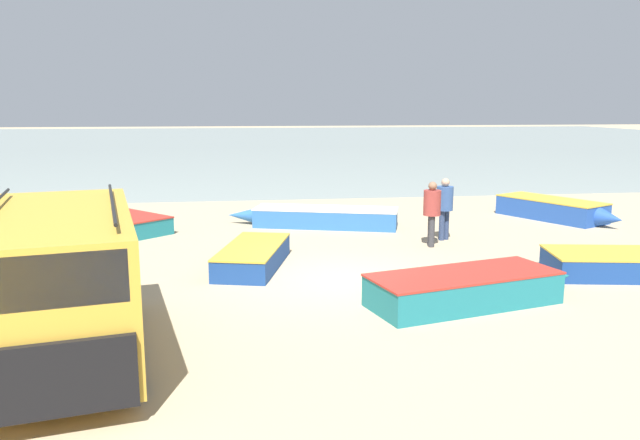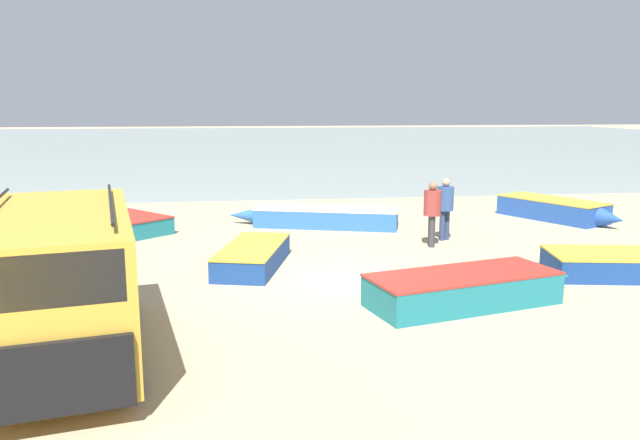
{
  "view_description": "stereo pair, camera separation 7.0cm",
  "coord_description": "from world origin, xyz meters",
  "px_view_note": "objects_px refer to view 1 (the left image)",
  "views": [
    {
      "loc": [
        -2.25,
        -13.21,
        3.86
      ],
      "look_at": [
        -0.15,
        2.02,
        1.0
      ],
      "focal_mm": 35.0,
      "sensor_mm": 36.0,
      "label": 1
    },
    {
      "loc": [
        -2.18,
        -13.22,
        3.86
      ],
      "look_at": [
        -0.15,
        2.02,
        1.0
      ],
      "focal_mm": 35.0,
      "sensor_mm": 36.0,
      "label": 2
    }
  ],
  "objects_px": {
    "fishing_rowboat_0": "(111,221)",
    "fishing_rowboat_4": "(320,217)",
    "fishing_rowboat_3": "(254,255)",
    "fishing_rowboat_5": "(57,257)",
    "fishing_rowboat_2": "(470,288)",
    "fishing_rowboat_1": "(555,209)",
    "fisherman_1": "(432,208)",
    "fisherman_0": "(445,203)",
    "parked_van": "(59,280)"
  },
  "relations": [
    {
      "from": "fishing_rowboat_0",
      "to": "fishing_rowboat_4",
      "type": "height_order",
      "value": "fishing_rowboat_4"
    },
    {
      "from": "fishing_rowboat_3",
      "to": "fishing_rowboat_5",
      "type": "height_order",
      "value": "fishing_rowboat_5"
    },
    {
      "from": "fishing_rowboat_2",
      "to": "fishing_rowboat_3",
      "type": "distance_m",
      "value": 5.39
    },
    {
      "from": "fishing_rowboat_1",
      "to": "fisherman_1",
      "type": "relative_size",
      "value": 2.4
    },
    {
      "from": "fishing_rowboat_2",
      "to": "fisherman_1",
      "type": "distance_m",
      "value": 5.08
    },
    {
      "from": "fishing_rowboat_0",
      "to": "fishing_rowboat_1",
      "type": "height_order",
      "value": "fishing_rowboat_1"
    },
    {
      "from": "fishing_rowboat_5",
      "to": "fisherman_0",
      "type": "relative_size",
      "value": 2.2
    },
    {
      "from": "fisherman_1",
      "to": "fisherman_0",
      "type": "bearing_deg",
      "value": -120.76
    },
    {
      "from": "fishing_rowboat_4",
      "to": "fisherman_1",
      "type": "distance_m",
      "value": 4.27
    },
    {
      "from": "fishing_rowboat_0",
      "to": "fishing_rowboat_5",
      "type": "distance_m",
      "value": 4.97
    },
    {
      "from": "fishing_rowboat_1",
      "to": "fishing_rowboat_4",
      "type": "height_order",
      "value": "fishing_rowboat_1"
    },
    {
      "from": "fishing_rowboat_1",
      "to": "fishing_rowboat_2",
      "type": "height_order",
      "value": "fishing_rowboat_1"
    },
    {
      "from": "fishing_rowboat_3",
      "to": "fisherman_1",
      "type": "relative_size",
      "value": 2.15
    },
    {
      "from": "fishing_rowboat_3",
      "to": "fishing_rowboat_1",
      "type": "bearing_deg",
      "value": -50.01
    },
    {
      "from": "fishing_rowboat_1",
      "to": "fisherman_0",
      "type": "bearing_deg",
      "value": -88.68
    },
    {
      "from": "fishing_rowboat_0",
      "to": "fishing_rowboat_2",
      "type": "bearing_deg",
      "value": -178.14
    },
    {
      "from": "fishing_rowboat_0",
      "to": "fishing_rowboat_1",
      "type": "xyz_separation_m",
      "value": [
        14.63,
        -0.23,
        0.07
      ]
    },
    {
      "from": "fishing_rowboat_0",
      "to": "parked_van",
      "type": "bearing_deg",
      "value": 144.12
    },
    {
      "from": "fishing_rowboat_2",
      "to": "fisherman_0",
      "type": "xyz_separation_m",
      "value": [
        1.42,
        5.72,
        0.75
      ]
    },
    {
      "from": "fisherman_0",
      "to": "fisherman_1",
      "type": "bearing_deg",
      "value": -67.16
    },
    {
      "from": "fishing_rowboat_5",
      "to": "fisherman_1",
      "type": "height_order",
      "value": "fisherman_1"
    },
    {
      "from": "fishing_rowboat_2",
      "to": "fishing_rowboat_4",
      "type": "height_order",
      "value": "fishing_rowboat_2"
    },
    {
      "from": "parked_van",
      "to": "fishing_rowboat_1",
      "type": "xyz_separation_m",
      "value": [
        13.43,
        10.14,
        -0.92
      ]
    },
    {
      "from": "fishing_rowboat_3",
      "to": "fishing_rowboat_2",
      "type": "bearing_deg",
      "value": -115.47
    },
    {
      "from": "fisherman_1",
      "to": "fishing_rowboat_2",
      "type": "bearing_deg",
      "value": 89.58
    },
    {
      "from": "fishing_rowboat_0",
      "to": "fishing_rowboat_3",
      "type": "height_order",
      "value": "fishing_rowboat_0"
    },
    {
      "from": "fishing_rowboat_2",
      "to": "fisherman_1",
      "type": "height_order",
      "value": "fisherman_1"
    },
    {
      "from": "parked_van",
      "to": "fishing_rowboat_0",
      "type": "height_order",
      "value": "parked_van"
    },
    {
      "from": "fishing_rowboat_0",
      "to": "fishing_rowboat_5",
      "type": "relative_size",
      "value": 1.08
    },
    {
      "from": "fishing_rowboat_3",
      "to": "fishing_rowboat_4",
      "type": "relative_size",
      "value": 0.7
    },
    {
      "from": "fishing_rowboat_5",
      "to": "fishing_rowboat_4",
      "type": "bearing_deg",
      "value": 89.24
    },
    {
      "from": "fishing_rowboat_0",
      "to": "fishing_rowboat_1",
      "type": "relative_size",
      "value": 0.98
    },
    {
      "from": "fishing_rowboat_2",
      "to": "fishing_rowboat_3",
      "type": "bearing_deg",
      "value": 125.12
    },
    {
      "from": "fishing_rowboat_2",
      "to": "fisherman_1",
      "type": "bearing_deg",
      "value": 66.34
    },
    {
      "from": "fishing_rowboat_4",
      "to": "parked_van",
      "type": "bearing_deg",
      "value": 78.81
    },
    {
      "from": "fishing_rowboat_5",
      "to": "parked_van",
      "type": "bearing_deg",
      "value": -19.11
    },
    {
      "from": "fishing_rowboat_4",
      "to": "fisherman_1",
      "type": "bearing_deg",
      "value": 145.96
    },
    {
      "from": "fishing_rowboat_4",
      "to": "fisherman_1",
      "type": "height_order",
      "value": "fisherman_1"
    },
    {
      "from": "fishing_rowboat_3",
      "to": "fisherman_0",
      "type": "distance_m",
      "value": 6.02
    },
    {
      "from": "fisherman_1",
      "to": "fishing_rowboat_4",
      "type": "bearing_deg",
      "value": -42.19
    },
    {
      "from": "parked_van",
      "to": "fisherman_0",
      "type": "height_order",
      "value": "parked_van"
    },
    {
      "from": "parked_van",
      "to": "fisherman_1",
      "type": "height_order",
      "value": "parked_van"
    },
    {
      "from": "parked_van",
      "to": "fishing_rowboat_5",
      "type": "xyz_separation_m",
      "value": [
        -1.51,
        5.41,
        -0.93
      ]
    },
    {
      "from": "fishing_rowboat_5",
      "to": "fisherman_1",
      "type": "relative_size",
      "value": 2.19
    },
    {
      "from": "fisherman_0",
      "to": "fisherman_1",
      "type": "relative_size",
      "value": 1.0
    },
    {
      "from": "fishing_rowboat_0",
      "to": "fisherman_1",
      "type": "bearing_deg",
      "value": -153.96
    },
    {
      "from": "fishing_rowboat_1",
      "to": "parked_van",
      "type": "bearing_deg",
      "value": -80.12
    },
    {
      "from": "parked_van",
      "to": "fishing_rowboat_2",
      "type": "bearing_deg",
      "value": 92.5
    },
    {
      "from": "parked_van",
      "to": "fishing_rowboat_2",
      "type": "relative_size",
      "value": 1.13
    },
    {
      "from": "fisherman_1",
      "to": "fishing_rowboat_0",
      "type": "bearing_deg",
      "value": -12.81
    }
  ]
}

